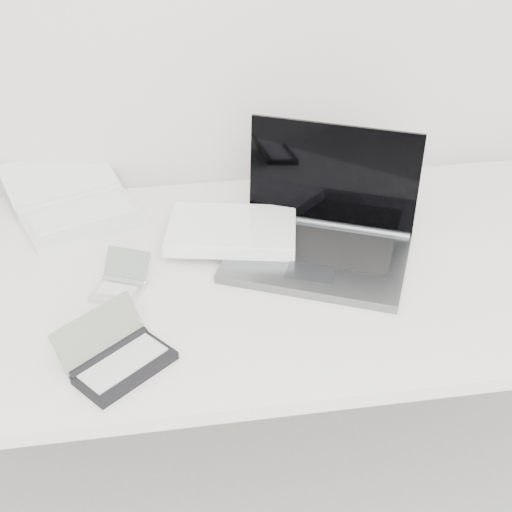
{
  "coord_description": "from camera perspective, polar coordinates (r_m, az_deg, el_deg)",
  "views": [
    {
      "loc": [
        -0.21,
        0.32,
        1.62
      ],
      "look_at": [
        -0.03,
        1.51,
        0.79
      ],
      "focal_mm": 50.0,
      "sensor_mm": 36.0,
      "label": 1
    }
  ],
  "objects": [
    {
      "name": "netbook_open_white",
      "position": [
        1.77,
        -14.24,
        3.89
      ],
      "size": [
        0.37,
        0.42,
        0.07
      ],
      "rotation": [
        0.0,
        0.0,
        0.37
      ],
      "color": "white",
      "rests_on": "desk"
    },
    {
      "name": "palmtop_charcoal",
      "position": [
        1.31,
        -10.99,
        -8.04
      ],
      "size": [
        0.22,
        0.22,
        0.09
      ],
      "rotation": [
        0.0,
        0.0,
        0.67
      ],
      "color": "black",
      "rests_on": "desk"
    },
    {
      "name": "laptop_large",
      "position": [
        1.57,
        2.77,
        1.84
      ],
      "size": [
        0.57,
        0.42,
        0.26
      ],
      "rotation": [
        0.0,
        0.0,
        -0.43
      ],
      "color": "slate",
      "rests_on": "desk"
    },
    {
      "name": "pda_silver",
      "position": [
        1.49,
        -10.82,
        -2.29
      ],
      "size": [
        0.13,
        0.14,
        0.07
      ],
      "rotation": [
        0.0,
        0.0,
        -0.43
      ],
      "color": "silver",
      "rests_on": "desk"
    },
    {
      "name": "desk",
      "position": [
        1.56,
        0.86,
        -2.3
      ],
      "size": [
        1.6,
        0.8,
        0.73
      ],
      "color": "white",
      "rests_on": "ground"
    }
  ]
}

